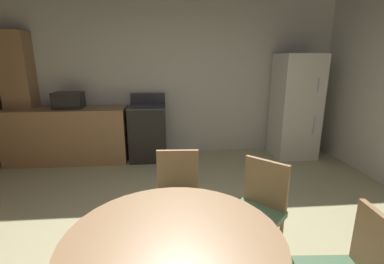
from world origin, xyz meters
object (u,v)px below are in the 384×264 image
at_px(oven_range, 148,132).
at_px(microwave, 69,100).
at_px(chair_north, 177,193).
at_px(refrigerator, 295,107).
at_px(chair_northeast, 258,207).
at_px(dining_table, 174,264).

distance_m(oven_range, microwave, 1.37).
bearing_deg(chair_north, microwave, -141.07).
distance_m(refrigerator, chair_northeast, 2.96).
bearing_deg(refrigerator, dining_table, -123.89).
bearing_deg(chair_northeast, microwave, -93.06).
height_order(dining_table, chair_northeast, chair_northeast).
relative_size(refrigerator, chair_northeast, 2.02).
distance_m(microwave, chair_northeast, 3.51).
bearing_deg(dining_table, microwave, 116.19).
height_order(oven_range, chair_north, oven_range).
bearing_deg(microwave, dining_table, -63.81).
xyz_separation_m(refrigerator, chair_northeast, (-1.47, -2.54, -0.38)).
bearing_deg(oven_range, chair_northeast, -67.68).
xyz_separation_m(oven_range, chair_northeast, (1.07, -2.59, 0.03)).
distance_m(oven_range, chair_north, 2.34).
bearing_deg(dining_table, chair_north, 86.97).
xyz_separation_m(refrigerator, microwave, (-3.79, 0.05, 0.15)).
xyz_separation_m(microwave, chair_north, (1.67, -2.30, -0.53)).
bearing_deg(dining_table, chair_northeast, 44.80).
height_order(refrigerator, chair_north, refrigerator).
height_order(microwave, chair_north, microwave).
height_order(microwave, dining_table, microwave).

